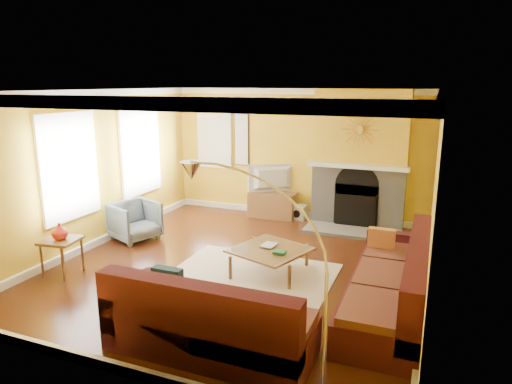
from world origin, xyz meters
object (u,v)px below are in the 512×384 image
at_px(media_console, 273,205).
at_px(armchair, 135,221).
at_px(coffee_table, 270,261).
at_px(side_table, 62,257).
at_px(arc_lamp, 262,286).
at_px(sectional_sofa, 292,272).

bearing_deg(media_console, armchair, -129.30).
bearing_deg(armchair, coffee_table, -79.14).
bearing_deg(armchair, media_console, -17.86).
bearing_deg(side_table, armchair, 87.90).
bearing_deg(arc_lamp, sectional_sofa, 97.99).
distance_m(side_table, arc_lamp, 4.07).
height_order(sectional_sofa, side_table, sectional_sofa).
height_order(coffee_table, side_table, side_table).
relative_size(coffee_table, side_table, 1.82).
bearing_deg(arc_lamp, side_table, 159.44).
distance_m(sectional_sofa, arc_lamp, 1.85).
bearing_deg(coffee_table, armchair, 169.43).
distance_m(sectional_sofa, media_console, 3.98).
xyz_separation_m(armchair, arc_lamp, (3.67, -3.10, 0.71)).
xyz_separation_m(coffee_table, side_table, (-2.88, -1.18, 0.08)).
bearing_deg(side_table, coffee_table, 22.18).
relative_size(armchair, side_table, 1.41).
bearing_deg(media_console, sectional_sofa, -66.81).
distance_m(media_console, side_table, 4.42).
height_order(coffee_table, armchair, armchair).
distance_m(coffee_table, side_table, 3.11).
relative_size(media_console, side_table, 1.82).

